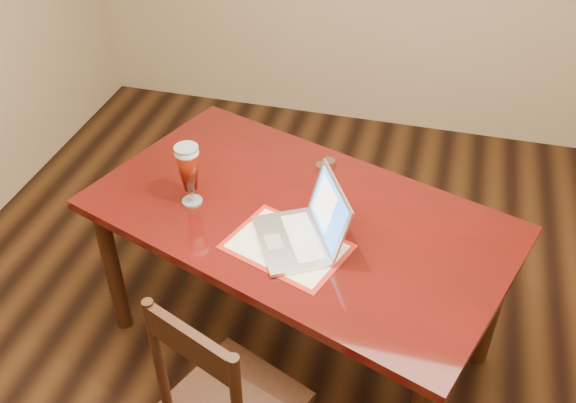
# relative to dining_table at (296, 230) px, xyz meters

# --- Properties ---
(ground) EXTENTS (5.00, 5.00, 0.00)m
(ground) POSITION_rel_dining_table_xyz_m (0.17, -0.27, -0.74)
(ground) COLOR black
(ground) RESTS_ON ground
(room_shell) EXTENTS (4.51, 5.01, 2.71)m
(room_shell) POSITION_rel_dining_table_xyz_m (0.17, -0.27, 1.02)
(room_shell) COLOR tan
(room_shell) RESTS_ON ground
(dining_table) EXTENTS (2.02, 1.54, 1.13)m
(dining_table) POSITION_rel_dining_table_xyz_m (0.00, 0.00, 0.00)
(dining_table) COLOR #460A09
(dining_table) RESTS_ON ground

